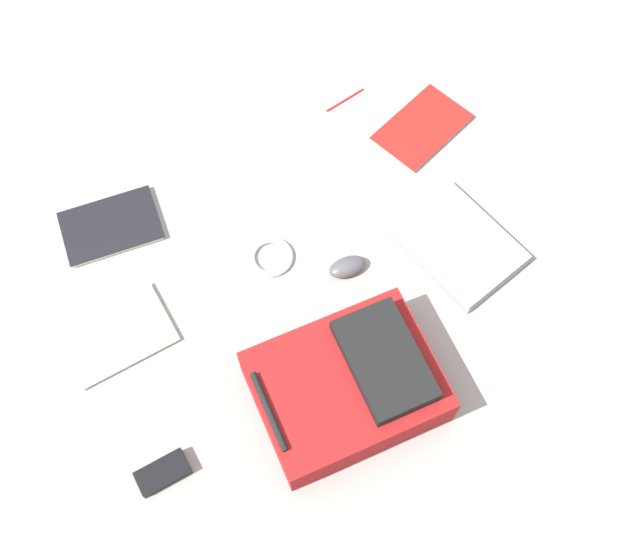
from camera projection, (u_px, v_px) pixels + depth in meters
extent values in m
plane|color=gray|center=(324.00, 293.00, 2.02)|extent=(4.19, 4.19, 0.00)
cube|color=maroon|center=(346.00, 387.00, 1.84)|extent=(0.44, 0.51, 0.12)
cube|color=black|center=(385.00, 360.00, 1.78)|extent=(0.31, 0.23, 0.04)
cylinder|color=black|center=(269.00, 411.00, 1.74)|extent=(0.20, 0.07, 0.02)
cube|color=#929296|center=(457.00, 245.00, 2.07)|extent=(0.33, 0.25, 0.02)
cube|color=#B7B7BC|center=(458.00, 242.00, 2.05)|extent=(0.32, 0.24, 0.01)
cube|color=silver|center=(117.00, 336.00, 1.96)|extent=(0.22, 0.29, 0.01)
cube|color=silver|center=(117.00, 335.00, 1.95)|extent=(0.23, 0.30, 0.00)
cube|color=silver|center=(422.00, 128.00, 2.24)|extent=(0.20, 0.29, 0.01)
cube|color=red|center=(422.00, 127.00, 2.24)|extent=(0.21, 0.30, 0.00)
cube|color=silver|center=(111.00, 226.00, 2.10)|extent=(0.25, 0.30, 0.01)
cube|color=black|center=(110.00, 225.00, 2.09)|extent=(0.26, 0.31, 0.00)
ellipsoid|color=#4C4C51|center=(347.00, 267.00, 2.03)|extent=(0.08, 0.12, 0.04)
torus|color=silver|center=(271.00, 257.00, 2.05)|extent=(0.12, 0.12, 0.02)
cube|color=black|center=(163.00, 473.00, 1.80)|extent=(0.08, 0.13, 0.03)
cylinder|color=red|center=(345.00, 100.00, 2.29)|extent=(0.01, 0.14, 0.01)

